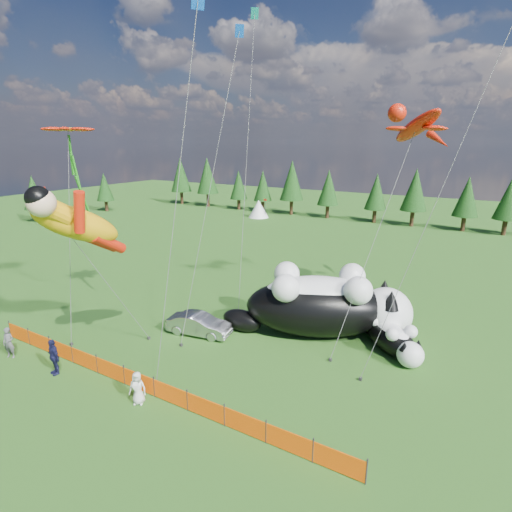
{
  "coord_description": "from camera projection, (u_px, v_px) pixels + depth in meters",
  "views": [
    {
      "loc": [
        13.34,
        -14.7,
        11.62
      ],
      "look_at": [
        2.47,
        4.0,
        5.42
      ],
      "focal_mm": 28.0,
      "sensor_mm": 36.0,
      "label": 1
    }
  ],
  "objects": [
    {
      "name": "ground",
      "position": [
        181.0,
        362.0,
        21.86
      ],
      "size": [
        160.0,
        160.0,
        0.0
      ],
      "primitive_type": "plane",
      "color": "#0E3B0A",
      "rests_on": "ground"
    },
    {
      "name": "car",
      "position": [
        199.0,
        324.0,
        24.86
      ],
      "size": [
        4.25,
        2.11,
        1.34
      ],
      "primitive_type": "imported",
      "rotation": [
        0.0,
        0.0,
        1.75
      ],
      "color": "#AAAAAE",
      "rests_on": "ground"
    },
    {
      "name": "gecko_kite",
      "position": [
        417.0,
        127.0,
        23.35
      ],
      "size": [
        6.63,
        10.71,
        14.66
      ],
      "color": "red",
      "rests_on": "ground"
    },
    {
      "name": "festival_tents",
      "position": [
        461.0,
        228.0,
        49.4
      ],
      "size": [
        50.0,
        3.2,
        2.8
      ],
      "primitive_type": null,
      "color": "white",
      "rests_on": "ground"
    },
    {
      "name": "safety_fence",
      "position": [
        139.0,
        381.0,
        19.23
      ],
      "size": [
        22.06,
        0.06,
        1.1
      ],
      "color": "#262626",
      "rests_on": "ground"
    },
    {
      "name": "spectator_c",
      "position": [
        54.0,
        357.0,
        20.54
      ],
      "size": [
        1.24,
        0.82,
        1.95
      ],
      "primitive_type": "imported",
      "rotation": [
        0.0,
        0.0,
        -0.22
      ],
      "color": "#151539",
      "rests_on": "ground"
    },
    {
      "name": "flower_kite",
      "position": [
        68.0,
        132.0,
        23.28
      ],
      "size": [
        3.21,
        4.3,
        12.58
      ],
      "color": "red",
      "rests_on": "ground"
    },
    {
      "name": "diamond_kite_c",
      "position": [
        195.0,
        26.0,
        15.88
      ],
      "size": [
        1.91,
        3.02,
        17.76
      ],
      "color": "blue",
      "rests_on": "ground"
    },
    {
      "name": "diamond_kite_d",
      "position": [
        253.0,
        36.0,
        26.64
      ],
      "size": [
        2.91,
        6.76,
        21.02
      ],
      "color": "#0B897B",
      "rests_on": "ground"
    },
    {
      "name": "spectator_a",
      "position": [
        9.0,
        343.0,
        22.12
      ],
      "size": [
        0.76,
        0.64,
        1.78
      ],
      "primitive_type": "imported",
      "rotation": [
        0.0,
        0.0,
        0.39
      ],
      "color": "#4F4F54",
      "rests_on": "ground"
    },
    {
      "name": "cat_large",
      "position": [
        326.0,
        304.0,
        24.54
      ],
      "size": [
        11.17,
        7.45,
        4.27
      ],
      "rotation": [
        0.0,
        0.0,
        0.43
      ],
      "color": "black",
      "rests_on": "ground"
    },
    {
      "name": "tree_line",
      "position": [
        383.0,
        196.0,
        58.15
      ],
      "size": [
        90.0,
        4.0,
        8.0
      ],
      "primitive_type": null,
      "color": "black",
      "rests_on": "ground"
    },
    {
      "name": "cat_small",
      "position": [
        393.0,
        337.0,
        22.69
      ],
      "size": [
        4.28,
        4.18,
        1.92
      ],
      "rotation": [
        0.0,
        0.0,
        -0.77
      ],
      "color": "black",
      "rests_on": "ground"
    },
    {
      "name": "diamond_kite_a",
      "position": [
        235.0,
        53.0,
        22.86
      ],
      "size": [
        1.35,
        5.9,
        18.69
      ],
      "color": "blue",
      "rests_on": "ground"
    },
    {
      "name": "spectator_e",
      "position": [
        138.0,
        388.0,
        18.22
      ],
      "size": [
        0.92,
        0.8,
        1.59
      ],
      "primitive_type": "imported",
      "rotation": [
        0.0,
        0.0,
        0.47
      ],
      "color": "silver",
      "rests_on": "ground"
    },
    {
      "name": "superhero_kite",
      "position": [
        77.0,
        224.0,
        19.44
      ],
      "size": [
        5.73,
        6.71,
        10.44
      ],
      "color": "#D7990B",
      "rests_on": "ground"
    }
  ]
}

